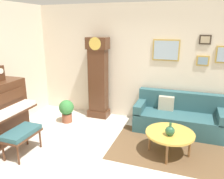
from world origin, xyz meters
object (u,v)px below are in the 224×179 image
object	(u,v)px
green_jug	(170,131)
coffee_table	(170,134)
potted_plant	(67,110)
grandfather_clock	(98,80)
piano_bench	(21,134)
couch	(178,117)

from	to	relation	value
green_jug	coffee_table	bearing A→B (deg)	92.48
coffee_table	potted_plant	bearing A→B (deg)	166.43
coffee_table	potted_plant	size ratio (longest dim) A/B	1.57
coffee_table	grandfather_clock	bearing A→B (deg)	147.81
piano_bench	coffee_table	world-z (taller)	piano_bench
couch	green_jug	xyz separation A→B (m)	(-0.08, -1.18, 0.20)
grandfather_clock	green_jug	world-z (taller)	grandfather_clock
piano_bench	potted_plant	distance (m)	1.52
grandfather_clock	piano_bench	bearing A→B (deg)	-106.59
grandfather_clock	green_jug	xyz separation A→B (m)	(1.91, -1.32, -0.45)
potted_plant	coffee_table	bearing A→B (deg)	-13.57
grandfather_clock	coffee_table	bearing A→B (deg)	-32.19
piano_bench	grandfather_clock	distance (m)	2.27
couch	potted_plant	xyz separation A→B (m)	(-2.59, -0.46, 0.01)
grandfather_clock	coffee_table	xyz separation A→B (m)	(1.91, -1.20, -0.56)
piano_bench	potted_plant	world-z (taller)	potted_plant
green_jug	piano_bench	bearing A→B (deg)	-162.66
piano_bench	potted_plant	size ratio (longest dim) A/B	1.25
grandfather_clock	coffee_table	size ratio (longest dim) A/B	2.31
green_jug	potted_plant	world-z (taller)	green_jug
coffee_table	potted_plant	world-z (taller)	potted_plant
piano_bench	green_jug	bearing A→B (deg)	17.34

